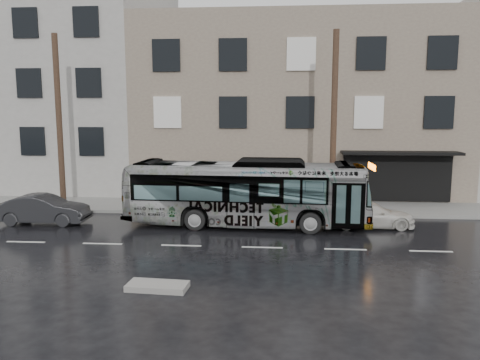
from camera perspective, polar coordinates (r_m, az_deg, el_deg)
The scene contains 10 objects.
ground at distance 21.15m, azimuth -5.80°, elevation -6.06°, with size 120.00×120.00×0.00m, color black.
sidewalk at distance 25.85m, azimuth -3.85°, elevation -3.22°, with size 90.00×3.60×0.15m, color gray.
building_taupe at distance 32.87m, azimuth 6.85°, elevation 8.73°, with size 20.00×12.00×11.00m, color gray.
utility_pole_front at distance 23.62m, azimuth 11.36°, elevation 6.73°, with size 0.30×0.30×9.00m, color #493324.
utility_pole_rear at distance 26.01m, azimuth -21.17°, elevation 6.47°, with size 0.30×0.30×9.00m, color #493324.
sign_post at distance 24.08m, azimuth 13.73°, elevation -1.21°, with size 0.06×0.06×2.40m, color slate.
bus at distance 21.48m, azimuth 0.72°, elevation -1.57°, with size 2.60×11.11×3.09m, color #B2B2B2.
white_sedan at distance 22.24m, azimuth 15.48°, elevation -4.07°, with size 1.63×4.01×1.16m, color silver.
dark_sedan at distance 23.91m, azimuth -22.84°, elevation -3.32°, with size 1.45×4.17×1.37m, color black.
slush_pile at distance 14.49m, azimuth -10.02°, elevation -12.64°, with size 1.80×0.80×0.18m, color gray.
Camera 1 is at (3.75, -20.15, 5.25)m, focal length 35.00 mm.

